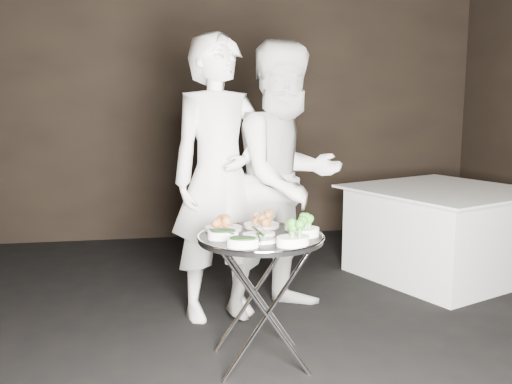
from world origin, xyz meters
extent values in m
cube|color=black|center=(0.00, 3.52, 1.50)|extent=(6.00, 0.05, 3.00)
cylinder|color=silver|center=(0.08, 0.22, 0.35)|extent=(0.49, 0.02, 0.72)
cylinder|color=silver|center=(0.08, 0.22, 0.35)|extent=(0.49, 0.02, 0.72)
cylinder|color=silver|center=(0.08, 0.59, 0.35)|extent=(0.49, 0.02, 0.72)
cylinder|color=silver|center=(0.08, 0.59, 0.35)|extent=(0.49, 0.02, 0.72)
cylinder|color=silver|center=(-0.12, 0.40, 0.68)|extent=(0.02, 0.41, 0.02)
cylinder|color=silver|center=(0.29, 0.40, 0.68)|extent=(0.02, 0.41, 0.02)
cylinder|color=black|center=(0.08, 0.40, 0.72)|extent=(0.68, 0.68, 0.03)
torus|color=silver|center=(0.08, 0.40, 0.73)|extent=(0.69, 0.69, 0.02)
cylinder|color=beige|center=(-0.10, 0.58, 0.74)|extent=(0.21, 0.21, 0.02)
cylinder|color=beige|center=(0.13, 0.63, 0.74)|extent=(0.21, 0.21, 0.02)
cylinder|color=white|center=(0.30, 0.52, 0.75)|extent=(0.11, 0.11, 0.04)
cylinder|color=silver|center=(-0.10, 0.56, 0.78)|extent=(0.08, 0.17, 0.01)
cylinder|color=silver|center=(0.13, 0.61, 0.78)|extent=(0.10, 0.15, 0.01)
cylinder|color=silver|center=(0.31, 0.53, 0.78)|extent=(0.01, 0.18, 0.01)
cylinder|color=silver|center=(-0.14, 0.35, 0.78)|extent=(0.12, 0.14, 0.01)
cylinder|color=silver|center=(0.30, 0.35, 0.78)|extent=(0.14, 0.12, 0.01)
cylinder|color=silver|center=(0.08, 0.41, 0.78)|extent=(0.03, 0.18, 0.01)
imported|color=silver|center=(-0.05, 1.18, 0.95)|extent=(0.80, 0.65, 1.90)
imported|color=silver|center=(0.40, 1.17, 0.93)|extent=(1.11, 1.01, 1.85)
cube|color=white|center=(1.86, 1.73, 0.36)|extent=(1.16, 1.16, 0.73)
cube|color=white|center=(1.86, 1.73, 0.74)|extent=(1.31, 1.31, 0.02)
camera|label=1|loc=(-0.46, -2.57, 1.46)|focal=40.00mm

